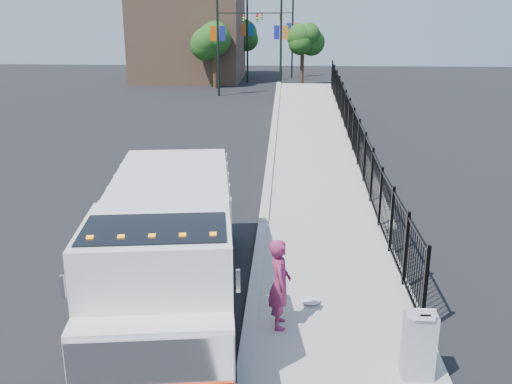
{
  "coord_description": "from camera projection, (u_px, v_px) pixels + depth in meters",
  "views": [
    {
      "loc": [
        0.73,
        -12.58,
        6.37
      ],
      "look_at": [
        -0.11,
        2.0,
        1.75
      ],
      "focal_mm": 40.0,
      "sensor_mm": 36.0,
      "label": 1
    }
  ],
  "objects": [
    {
      "name": "curb",
      "position": [
        250.0,
        325.0,
        12.01
      ],
      "size": [
        0.3,
        12.0,
        0.16
      ],
      "primitive_type": "cube",
      "color": "#ADAAA3",
      "rests_on": "ground"
    },
    {
      "name": "light_pole_1",
      "position": [
        277.0,
        38.0,
        46.37
      ],
      "size": [
        3.77,
        0.22,
        8.0
      ],
      "color": "black",
      "rests_on": "ground"
    },
    {
      "name": "debris",
      "position": [
        311.0,
        300.0,
        12.83
      ],
      "size": [
        0.45,
        0.45,
        0.11
      ],
      "primitive_type": "ellipsoid",
      "color": "silver",
      "rests_on": "sidewalk"
    },
    {
      "name": "building",
      "position": [
        190.0,
        38.0,
        55.11
      ],
      "size": [
        10.0,
        10.0,
        8.0
      ],
      "primitive_type": "cube",
      "color": "#8C664C",
      "rests_on": "ground"
    },
    {
      "name": "tree_0",
      "position": [
        214.0,
        42.0,
        48.72
      ],
      "size": [
        3.0,
        3.0,
        5.5
      ],
      "color": "#382314",
      "rests_on": "ground"
    },
    {
      "name": "ground",
      "position": [
        256.0,
        285.0,
        13.94
      ],
      "size": [
        120.0,
        120.0,
        0.0
      ],
      "primitive_type": "plane",
      "color": "black",
      "rests_on": "ground"
    },
    {
      "name": "arrow_sign",
      "position": [
        425.0,
        315.0,
        9.64
      ],
      "size": [
        0.35,
        0.04,
        0.22
      ],
      "primitive_type": "cube",
      "color": "white",
      "rests_on": "utility_cabinet"
    },
    {
      "name": "light_pole_3",
      "position": [
        289.0,
        33.0,
        56.41
      ],
      "size": [
        3.78,
        0.22,
        8.0
      ],
      "color": "black",
      "rests_on": "ground"
    },
    {
      "name": "ramp",
      "position": [
        316.0,
        143.0,
        29.05
      ],
      "size": [
        3.95,
        24.06,
        3.19
      ],
      "primitive_type": "cube",
      "rotation": [
        0.06,
        0.0,
        0.0
      ],
      "color": "#9E998E",
      "rests_on": "ground"
    },
    {
      "name": "truck",
      "position": [
        168.0,
        241.0,
        12.38
      ],
      "size": [
        3.77,
        8.72,
        2.89
      ],
      "rotation": [
        0.0,
        0.0,
        0.13
      ],
      "color": "black",
      "rests_on": "ground"
    },
    {
      "name": "tree_1",
      "position": [
        303.0,
        41.0,
        50.11
      ],
      "size": [
        2.19,
        2.19,
        5.1
      ],
      "color": "#382314",
      "rests_on": "ground"
    },
    {
      "name": "light_pole_2",
      "position": [
        251.0,
        35.0,
        52.41
      ],
      "size": [
        3.78,
        0.22,
        8.0
      ],
      "color": "black",
      "rests_on": "ground"
    },
    {
      "name": "light_pole_0",
      "position": [
        222.0,
        39.0,
        44.04
      ],
      "size": [
        3.77,
        0.22,
        8.0
      ],
      "color": "black",
      "rests_on": "ground"
    },
    {
      "name": "worker",
      "position": [
        280.0,
        284.0,
        11.62
      ],
      "size": [
        0.52,
        0.74,
        1.92
      ],
      "primitive_type": "imported",
      "rotation": [
        0.0,
        0.0,
        1.65
      ],
      "color": "#82244C",
      "rests_on": "sidewalk"
    },
    {
      "name": "iron_fence",
      "position": [
        353.0,
        143.0,
        24.89
      ],
      "size": [
        0.1,
        28.0,
        1.8
      ],
      "primitive_type": "cube",
      "color": "black",
      "rests_on": "ground"
    },
    {
      "name": "sidewalk",
      "position": [
        342.0,
        328.0,
        11.91
      ],
      "size": [
        3.55,
        12.0,
        0.12
      ],
      "primitive_type": "cube",
      "color": "#9E998E",
      "rests_on": "ground"
    },
    {
      "name": "tree_2",
      "position": [
        244.0,
        36.0,
        60.15
      ],
      "size": [
        2.88,
        2.88,
        5.44
      ],
      "color": "#382314",
      "rests_on": "ground"
    },
    {
      "name": "utility_cabinet",
      "position": [
        419.0,
        345.0,
        10.07
      ],
      "size": [
        0.55,
        0.4,
        1.25
      ],
      "primitive_type": "cube",
      "color": "gray",
      "rests_on": "sidewalk"
    }
  ]
}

